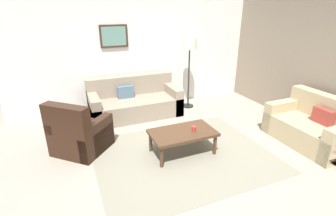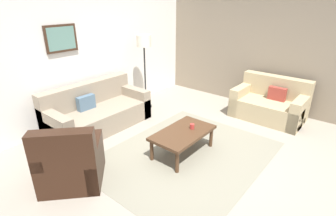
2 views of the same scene
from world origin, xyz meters
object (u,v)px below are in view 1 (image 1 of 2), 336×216
(couch_loveseat, at_px, (314,127))
(framed_artwork, at_px, (114,36))
(lamp_standing, at_px, (190,51))
(armchair_leather, at_px, (79,136))
(couch_main, at_px, (134,102))
(coffee_table, at_px, (183,134))
(cup, at_px, (194,129))

(couch_loveseat, bearing_deg, framed_artwork, 134.69)
(couch_loveseat, xyz_separation_m, lamp_standing, (-1.32, 2.51, 1.11))
(armchair_leather, distance_m, lamp_standing, 3.17)
(couch_main, relative_size, framed_artwork, 3.29)
(armchair_leather, bearing_deg, couch_main, 43.34)
(coffee_table, bearing_deg, lamp_standing, 60.42)
(couch_loveseat, xyz_separation_m, armchair_leather, (-4.05, 1.32, 0.01))
(couch_main, distance_m, couch_loveseat, 3.74)
(coffee_table, bearing_deg, framed_artwork, 103.23)
(armchair_leather, relative_size, coffee_table, 1.03)
(couch_loveseat, relative_size, lamp_standing, 0.85)
(cup, height_order, framed_artwork, framed_artwork)
(armchair_leather, relative_size, cup, 13.00)
(couch_main, bearing_deg, framed_artwork, 121.68)
(framed_artwork, bearing_deg, cup, -73.16)
(couch_loveseat, bearing_deg, cup, 166.42)
(armchair_leather, xyz_separation_m, framed_artwork, (1.07, 1.69, 1.45))
(armchair_leather, distance_m, coffee_table, 1.79)
(coffee_table, height_order, framed_artwork, framed_artwork)
(couch_loveseat, height_order, coffee_table, couch_loveseat)
(lamp_standing, bearing_deg, armchair_leather, -156.28)
(coffee_table, bearing_deg, armchair_leather, 156.19)
(armchair_leather, xyz_separation_m, cup, (1.82, -0.78, 0.15))
(couch_loveseat, xyz_separation_m, cup, (-2.23, 0.54, 0.15))
(lamp_standing, bearing_deg, cup, -114.69)
(coffee_table, relative_size, cup, 12.65)
(framed_artwork, bearing_deg, lamp_standing, -16.68)
(armchair_leather, relative_size, lamp_standing, 0.66)
(armchair_leather, height_order, coffee_table, armchair_leather)
(couch_loveseat, relative_size, framed_artwork, 2.35)
(couch_loveseat, bearing_deg, coffee_table, 166.11)
(framed_artwork, bearing_deg, couch_main, -58.32)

